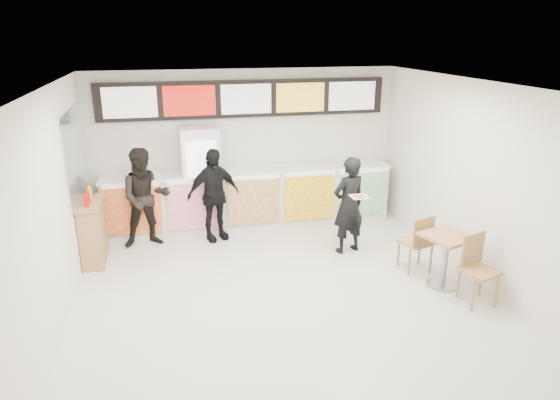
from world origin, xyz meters
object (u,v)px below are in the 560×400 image
object	(u,v)px
service_counter	(250,198)
condiment_ledge	(93,231)
drinks_fridge	(201,179)
customer_main	(349,205)
customer_mid	(213,195)
customer_left	(145,198)
cafe_table	(446,251)

from	to	relation	value
service_counter	condiment_ledge	distance (m)	3.00
drinks_fridge	customer_main	world-z (taller)	drinks_fridge
customer_mid	service_counter	bearing A→B (deg)	15.81
customer_main	drinks_fridge	bearing A→B (deg)	-50.70
customer_mid	condiment_ledge	xyz separation A→B (m)	(-2.05, -0.49, -0.32)
drinks_fridge	customer_left	size ratio (longest dim) A/B	1.12
condiment_ledge	customer_main	bearing A→B (deg)	-7.84
service_counter	customer_main	world-z (taller)	customer_main
customer_left	customer_main	bearing A→B (deg)	-23.01
customer_mid	condiment_ledge	distance (m)	2.13
customer_mid	condiment_ledge	world-z (taller)	customer_mid
cafe_table	condiment_ledge	bearing A→B (deg)	140.27
customer_left	customer_mid	world-z (taller)	customer_left
customer_main	customer_left	xyz separation A→B (m)	(-3.38, 1.07, 0.04)
cafe_table	service_counter	bearing A→B (deg)	109.72
service_counter	customer_mid	world-z (taller)	customer_mid
drinks_fridge	customer_mid	distance (m)	0.60
customer_left	cafe_table	size ratio (longest dim) A/B	1.03
service_counter	customer_mid	bearing A→B (deg)	-144.85
drinks_fridge	condiment_ledge	world-z (taller)	drinks_fridge
customer_mid	cafe_table	distance (m)	4.10
drinks_fridge	cafe_table	world-z (taller)	drinks_fridge
customer_main	cafe_table	xyz separation A→B (m)	(0.98, -1.51, -0.28)
service_counter	cafe_table	size ratio (longest dim) A/B	3.22
customer_main	customer_mid	xyz separation A→B (m)	(-2.19, 1.07, 0.01)
service_counter	customer_left	distance (m)	2.06
customer_main	customer_left	world-z (taller)	customer_left
customer_left	cafe_table	world-z (taller)	customer_left
cafe_table	drinks_fridge	bearing A→B (deg)	118.89
customer_left	condiment_ledge	distance (m)	1.05
condiment_ledge	customer_mid	bearing A→B (deg)	13.36
service_counter	cafe_table	bearing A→B (deg)	-52.36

